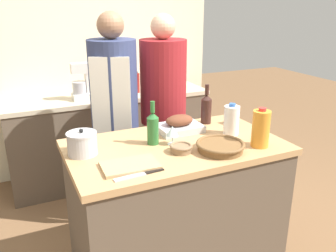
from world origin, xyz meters
name	(u,v)px	position (x,y,z in m)	size (l,w,h in m)	color
kitchen_island	(175,211)	(0.00, 0.00, 0.47)	(1.29, 0.75, 0.93)	brown
back_counter	(109,136)	(0.00, 1.56, 0.44)	(1.99, 0.60, 0.89)	brown
back_wall	(95,50)	(0.00, 1.91, 1.27)	(2.49, 0.10, 2.55)	beige
roasting_pan	(179,125)	(0.12, 0.19, 0.98)	(0.29, 0.21, 0.11)	#BCBCC1
wicker_basket	(220,146)	(0.19, -0.20, 0.96)	(0.28, 0.28, 0.05)	brown
cutting_board	(130,166)	(-0.35, -0.18, 0.94)	(0.30, 0.20, 0.02)	tan
stock_pot	(82,143)	(-0.54, 0.08, 1.00)	(0.17, 0.17, 0.15)	#B7B7BC
mixing_bowl	(181,148)	(-0.02, -0.12, 0.96)	(0.13, 0.13, 0.05)	#846647
juice_jug	(261,129)	(0.44, -0.24, 1.04)	(0.10, 0.10, 0.24)	orange
milk_jug	(231,120)	(0.40, 0.01, 1.03)	(0.10, 0.10, 0.21)	white
wine_bottle_green	(206,108)	(0.37, 0.27, 1.04)	(0.07, 0.07, 0.28)	#381E19
wine_bottle_dark	(153,127)	(-0.12, 0.06, 1.04)	(0.07, 0.07, 0.27)	#28662D
wine_glass_left	(172,132)	(-0.02, 0.01, 1.01)	(0.07, 0.07, 0.12)	silver
wine_glass_right	(233,112)	(0.53, 0.17, 1.02)	(0.07, 0.07, 0.12)	silver
knife_chef	(141,174)	(-0.33, -0.29, 0.94)	(0.27, 0.05, 0.01)	#B7B7BC
stand_mixer	(82,85)	(-0.26, 1.44, 1.03)	(0.18, 0.14, 0.34)	silver
condiment_bottle_tall	(105,86)	(-0.01, 1.54, 0.97)	(0.05, 0.05, 0.18)	maroon
condiment_bottle_short	(137,83)	(0.29, 1.49, 0.98)	(0.06, 0.06, 0.21)	maroon
condiment_bottle_extra	(92,86)	(-0.14, 1.58, 0.98)	(0.07, 0.07, 0.20)	maroon
person_cook_aproned	(115,113)	(-0.15, 0.77, 0.93)	(0.38, 0.40, 1.68)	beige
person_cook_guest	(163,108)	(0.27, 0.78, 0.91)	(0.37, 0.37, 1.66)	beige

